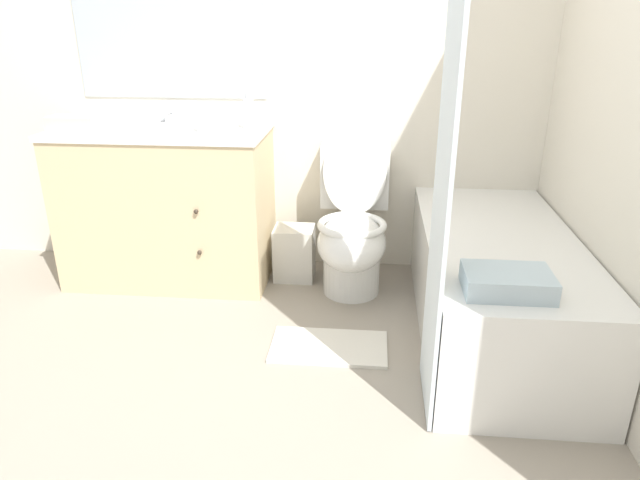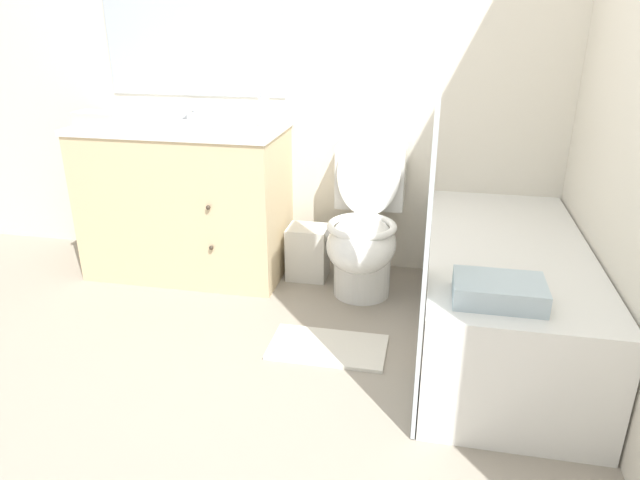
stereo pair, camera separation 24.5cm
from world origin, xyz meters
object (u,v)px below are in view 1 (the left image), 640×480
tissue_box (211,120)px  wastebasket (294,253)px  bathtub (495,285)px  soap_dispenser (249,113)px  vanity_cabinet (168,204)px  sink_faucet (171,115)px  toilet (353,229)px  bath_towel_folded (507,282)px  hand_towel_folded (74,124)px  bath_mat (329,347)px

tissue_box → wastebasket: bearing=10.6°
bathtub → soap_dispenser: (-1.24, 0.48, 0.70)m
vanity_cabinet → wastebasket: vanity_cabinet is taller
sink_faucet → toilet: sink_faucet is taller
sink_faucet → bathtub: size_ratio=0.10×
toilet → tissue_box: tissue_box is taller
wastebasket → toilet: bearing=-17.6°
toilet → vanity_cabinet: bearing=176.1°
tissue_box → vanity_cabinet: bearing=171.7°
bath_towel_folded → vanity_cabinet: bearing=147.7°
toilet → sink_faucet: bearing=166.5°
wastebasket → soap_dispenser: bearing=-172.7°
tissue_box → hand_towel_folded: bearing=-172.4°
wastebasket → vanity_cabinet: bearing=-177.1°
toilet → hand_towel_folded: (-1.43, -0.06, 0.55)m
vanity_cabinet → hand_towel_folded: size_ratio=4.61×
bath_mat → bathtub: bearing=16.2°
sink_faucet → soap_dispenser: size_ratio=0.76×
wastebasket → soap_dispenser: soap_dispenser is taller
tissue_box → toilet: bearing=-2.2°
vanity_cabinet → bath_towel_folded: size_ratio=3.61×
hand_towel_folded → bath_towel_folded: size_ratio=0.78×
bathtub → bath_mat: (-0.76, -0.22, -0.24)m
hand_towel_folded → toilet: bearing=2.5°
tissue_box → bath_mat: (0.66, -0.65, -0.90)m
bathtub → tissue_box: bearing=163.2°
sink_faucet → wastebasket: sink_faucet is taller
vanity_cabinet → sink_faucet: sink_faucet is taller
wastebasket → tissue_box: tissue_box is taller
wastebasket → soap_dispenser: 0.82m
bathtub → hand_towel_folded: hand_towel_folded is taller
wastebasket → sink_faucet: bearing=168.5°
bath_towel_folded → tissue_box: bearing=143.6°
sink_faucet → soap_dispenser: soap_dispenser is taller
wastebasket → tissue_box: size_ratio=2.44×
bathtub → hand_towel_folded: bearing=170.9°
toilet → bath_towel_folded: (0.59, -0.95, 0.18)m
vanity_cabinet → bath_towel_folded: vanity_cabinet is taller
toilet → soap_dispenser: bearing=172.1°
vanity_cabinet → wastebasket: (0.70, 0.03, -0.28)m
hand_towel_folded → bath_towel_folded: (2.02, -0.89, -0.37)m
vanity_cabinet → bathtub: bearing=-15.4°
vanity_cabinet → bathtub: vanity_cabinet is taller
wastebasket → bath_mat: wastebasket is taller
vanity_cabinet → bathtub: (1.71, -0.47, -0.19)m
wastebasket → hand_towel_folded: (-1.10, -0.17, 0.75)m
bathtub → soap_dispenser: size_ratio=8.01×
bath_mat → vanity_cabinet: bearing=144.0°
soap_dispenser → toilet: bearing=-7.9°
vanity_cabinet → soap_dispenser: soap_dispenser is taller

